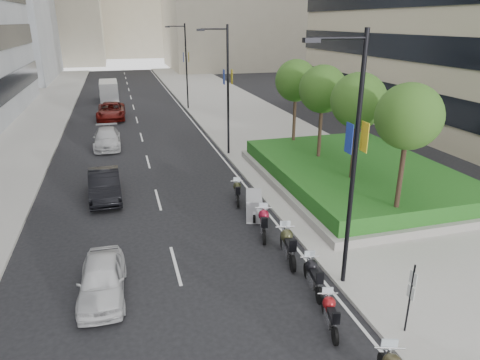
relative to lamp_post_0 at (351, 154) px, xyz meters
name	(u,v)px	position (x,y,z in m)	size (l,w,h in m)	color
ground	(239,322)	(-4.14, -1.00, -5.07)	(160.00, 160.00, 0.00)	black
sidewalk_right	(244,117)	(4.86, 29.00, -4.99)	(10.00, 100.00, 0.15)	#9E9B93
sidewalk_left	(17,131)	(-16.14, 29.00, -4.99)	(8.00, 100.00, 0.15)	#9E9B93
lane_edge	(192,121)	(-0.44, 29.00, -5.06)	(0.12, 100.00, 0.01)	silver
lane_centre	(138,124)	(-5.64, 29.00, -5.06)	(0.12, 100.00, 0.01)	silver
planter	(355,180)	(5.86, 9.00, -4.72)	(10.00, 14.00, 0.40)	gray
hedge	(356,170)	(5.86, 9.00, -4.12)	(9.40, 13.40, 0.80)	#1D4C15
tree_0	(409,117)	(4.36, 3.00, 0.36)	(2.80, 2.80, 6.30)	#332319
tree_1	(358,101)	(4.36, 7.00, 0.36)	(2.80, 2.80, 6.30)	#332319
tree_2	(323,89)	(4.36, 11.00, 0.36)	(2.80, 2.80, 6.30)	#332319
tree_3	(296,81)	(4.36, 15.00, 0.36)	(2.80, 2.80, 6.30)	#332319
lamp_post_0	(351,154)	(0.00, 0.00, 0.00)	(2.34, 0.45, 9.00)	black
lamp_post_1	(226,85)	(0.00, 17.00, 0.00)	(2.34, 0.45, 9.00)	black
lamp_post_2	(185,62)	(0.00, 35.00, 0.00)	(2.34, 0.45, 9.00)	black
parking_sign	(410,295)	(0.66, -3.00, -3.61)	(0.06, 0.32, 2.50)	black
motorcycle_1	(330,313)	(-1.44, -2.04, -4.54)	(0.73, 1.93, 0.98)	black
motorcycle_2	(313,275)	(-1.07, -0.01, -4.48)	(0.73, 2.18, 1.09)	black
motorcycle_3	(288,245)	(-1.16, 2.22, -4.42)	(0.81, 2.43, 1.22)	black
motorcycle_4	(264,223)	(-1.41, 4.49, -4.45)	(0.93, 2.23, 1.14)	black
motorcycle_5	(254,206)	(-1.24, 6.53, -4.50)	(1.25, 2.02, 1.14)	black
motorcycle_6	(237,192)	(-1.53, 8.56, -4.52)	(0.73, 2.03, 1.03)	black
car_a	(102,279)	(-8.37, 1.69, -4.40)	(1.57, 3.90, 1.33)	silver
car_b	(105,185)	(-8.39, 11.05, -4.30)	(1.62, 4.65, 1.53)	black
car_c	(107,138)	(-8.35, 21.61, -4.36)	(1.98, 4.87, 1.41)	#ACACAE
car_d	(111,111)	(-8.03, 32.19, -4.27)	(2.65, 5.76, 1.60)	#590E0A
delivery_van	(109,92)	(-8.24, 43.29, -3.98)	(2.18, 5.54, 2.32)	silver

